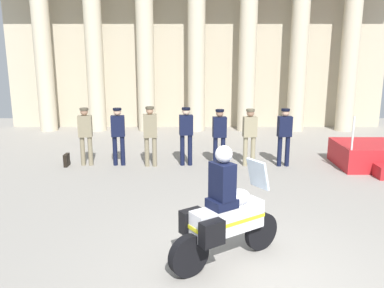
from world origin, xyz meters
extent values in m
plane|color=gray|center=(0.00, 0.00, 0.00)|extent=(28.00, 28.00, 0.00)
cube|color=#B6AB91|center=(-0.72, 11.93, 3.25)|extent=(15.83, 0.30, 6.51)
cylinder|color=beige|center=(-6.81, 10.98, 2.83)|extent=(0.69, 0.69, 5.67)
cylinder|color=beige|center=(-4.78, 10.98, 2.83)|extent=(0.69, 0.69, 5.67)
cylinder|color=beige|center=(-2.75, 10.98, 2.83)|extent=(0.69, 0.69, 5.67)
cylinder|color=beige|center=(-0.72, 10.98, 2.83)|extent=(0.69, 0.69, 5.67)
cylinder|color=beige|center=(1.31, 10.98, 2.83)|extent=(0.69, 0.69, 5.67)
cylinder|color=beige|center=(3.34, 10.98, 2.83)|extent=(0.69, 0.69, 5.67)
cylinder|color=beige|center=(5.36, 10.98, 2.83)|extent=(0.69, 0.69, 5.67)
cylinder|color=silver|center=(3.34, 4.96, 1.12)|extent=(0.05, 0.05, 0.90)
cylinder|color=#7A7056|center=(-4.04, 5.81, 0.42)|extent=(0.13, 0.13, 0.84)
cylinder|color=#7A7056|center=(-3.82, 5.81, 0.42)|extent=(0.13, 0.13, 0.84)
cube|color=#7A7056|center=(-3.93, 5.81, 1.15)|extent=(0.40, 0.26, 0.61)
sphere|color=#997056|center=(-3.93, 5.81, 1.56)|extent=(0.21, 0.21, 0.21)
cylinder|color=#494334|center=(-3.93, 5.81, 1.64)|extent=(0.24, 0.24, 0.06)
cylinder|color=black|center=(-3.11, 5.83, 0.43)|extent=(0.13, 0.13, 0.85)
cylinder|color=black|center=(-2.89, 5.83, 0.43)|extent=(0.13, 0.13, 0.85)
cube|color=black|center=(-3.00, 5.83, 1.15)|extent=(0.40, 0.26, 0.60)
sphere|color=tan|center=(-3.00, 5.83, 1.55)|extent=(0.21, 0.21, 0.21)
cylinder|color=black|center=(-3.00, 5.83, 1.63)|extent=(0.24, 0.24, 0.06)
cylinder|color=#7A7056|center=(-2.19, 5.72, 0.42)|extent=(0.13, 0.13, 0.85)
cylinder|color=#7A7056|center=(-1.97, 5.72, 0.42)|extent=(0.13, 0.13, 0.85)
cube|color=#7A7056|center=(-2.08, 5.72, 1.18)|extent=(0.40, 0.26, 0.66)
sphere|color=tan|center=(-2.08, 5.72, 1.61)|extent=(0.21, 0.21, 0.21)
cylinder|color=#494334|center=(-2.08, 5.72, 1.69)|extent=(0.24, 0.24, 0.06)
cylinder|color=black|center=(-1.18, 5.82, 0.45)|extent=(0.13, 0.13, 0.90)
cylinder|color=black|center=(-0.96, 5.82, 0.45)|extent=(0.13, 0.13, 0.90)
cube|color=black|center=(-1.07, 5.82, 1.18)|extent=(0.40, 0.26, 0.57)
sphere|color=beige|center=(-1.07, 5.82, 1.57)|extent=(0.21, 0.21, 0.21)
cylinder|color=black|center=(-1.07, 5.82, 1.65)|extent=(0.24, 0.24, 0.06)
cylinder|color=black|center=(-0.23, 5.81, 0.41)|extent=(0.13, 0.13, 0.83)
cylinder|color=black|center=(-0.01, 5.81, 0.41)|extent=(0.13, 0.13, 0.83)
cube|color=black|center=(-0.12, 5.81, 1.12)|extent=(0.40, 0.26, 0.59)
sphere|color=#997056|center=(-0.12, 5.81, 1.52)|extent=(0.21, 0.21, 0.21)
cylinder|color=black|center=(-0.12, 5.81, 1.60)|extent=(0.24, 0.24, 0.06)
cylinder|color=gray|center=(0.63, 5.76, 0.43)|extent=(0.13, 0.13, 0.86)
cylinder|color=gray|center=(0.85, 5.76, 0.43)|extent=(0.13, 0.13, 0.86)
cube|color=gray|center=(0.74, 5.76, 1.14)|extent=(0.40, 0.26, 0.57)
sphere|color=#997056|center=(0.74, 5.76, 1.54)|extent=(0.21, 0.21, 0.21)
cylinder|color=brown|center=(0.74, 5.76, 1.61)|extent=(0.24, 0.24, 0.06)
cylinder|color=black|center=(1.60, 5.74, 0.43)|extent=(0.13, 0.13, 0.87)
cylinder|color=black|center=(1.82, 5.74, 0.43)|extent=(0.13, 0.13, 0.87)
cube|color=black|center=(1.71, 5.74, 1.16)|extent=(0.40, 0.26, 0.58)
sphere|color=tan|center=(1.71, 5.74, 1.55)|extent=(0.21, 0.21, 0.21)
cylinder|color=black|center=(1.71, 5.74, 1.63)|extent=(0.24, 0.24, 0.06)
cylinder|color=black|center=(0.25, 0.77, 0.32)|extent=(0.59, 0.44, 0.64)
cylinder|color=black|center=(-0.95, -0.05, 0.32)|extent=(0.61, 0.48, 0.64)
cube|color=silver|center=(-0.35, 0.36, 0.72)|extent=(1.21, 0.96, 0.44)
ellipsoid|color=silver|center=(-0.22, 0.44, 1.04)|extent=(0.61, 0.56, 0.26)
cube|color=yellow|center=(-0.35, 0.36, 0.70)|extent=(1.23, 0.98, 0.06)
cube|color=silver|center=(0.15, 0.70, 1.34)|extent=(0.35, 0.42, 0.47)
cube|color=black|center=(-0.91, 0.29, 0.72)|extent=(0.40, 0.35, 0.36)
cube|color=black|center=(-0.61, -0.14, 0.72)|extent=(0.40, 0.35, 0.36)
cube|color=black|center=(-0.45, 0.29, 1.01)|extent=(0.52, 0.51, 0.14)
cube|color=black|center=(-0.45, 0.29, 1.36)|extent=(0.42, 0.44, 0.56)
sphere|color=silver|center=(-0.43, 0.30, 1.77)|extent=(0.26, 0.26, 0.26)
cube|color=black|center=(-4.49, 5.72, 0.18)|extent=(0.10, 0.32, 0.36)
camera|label=1|loc=(-0.90, -5.45, 3.27)|focal=37.87mm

